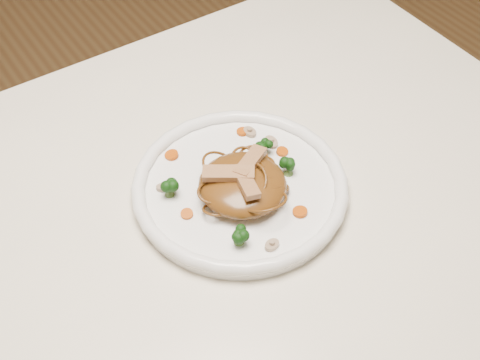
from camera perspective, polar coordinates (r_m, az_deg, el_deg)
table at (r=1.02m, az=-3.96°, el=-6.17°), size 1.20×0.80×0.75m
plate at (r=0.95m, az=0.00°, el=-0.89°), size 0.34×0.34×0.02m
noodle_mound at (r=0.93m, az=0.22°, el=-0.38°), size 0.15×0.15×0.04m
chicken_a at (r=0.92m, az=0.87°, el=1.57°), size 0.07×0.05×0.01m
chicken_b at (r=0.91m, az=-0.99°, el=0.57°), size 0.07×0.06×0.01m
chicken_c at (r=0.90m, az=0.49°, el=-0.13°), size 0.04×0.07×0.01m
broccoli_0 at (r=0.99m, az=1.99°, el=3.03°), size 0.03×0.03×0.03m
broccoli_1 at (r=0.93m, az=-6.13°, el=-0.56°), size 0.04×0.04×0.03m
broccoli_2 at (r=0.87m, az=-0.10°, el=-4.83°), size 0.03×0.03×0.03m
broccoli_3 at (r=0.96m, az=4.21°, el=1.16°), size 0.03×0.03×0.03m
carrot_0 at (r=1.02m, az=0.21°, el=4.17°), size 0.02×0.02×0.00m
carrot_1 at (r=0.91m, az=-4.57°, el=-2.92°), size 0.02×0.02×0.00m
carrot_2 at (r=1.00m, az=3.64°, el=2.44°), size 0.02×0.02×0.00m
carrot_3 at (r=0.99m, az=-5.88°, el=2.14°), size 0.02×0.02×0.00m
carrot_4 at (r=0.92m, az=5.16°, el=-2.73°), size 0.03×0.03×0.00m
mushroom_0 at (r=0.88m, az=2.74°, el=-5.58°), size 0.03×0.03×0.01m
mushroom_1 at (r=1.01m, az=2.69°, el=3.24°), size 0.03×0.03×0.01m
mushroom_2 at (r=0.95m, az=-6.56°, el=-0.63°), size 0.03×0.03×0.01m
mushroom_3 at (r=1.02m, az=0.84°, el=4.13°), size 0.02×0.02×0.01m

